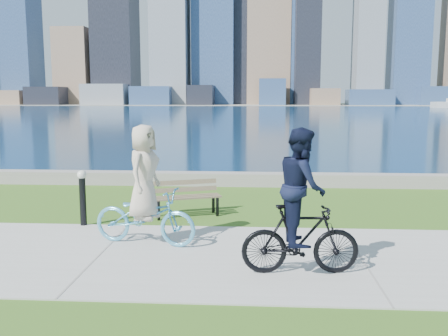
% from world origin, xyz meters
% --- Properties ---
extents(ground, '(320.00, 320.00, 0.00)m').
position_xyz_m(ground, '(0.00, 0.00, 0.00)').
color(ground, '#305717').
rests_on(ground, ground).
extents(concrete_path, '(80.00, 3.50, 0.02)m').
position_xyz_m(concrete_path, '(0.00, 0.00, 0.01)').
color(concrete_path, '#9F9F9A').
rests_on(concrete_path, ground).
extents(seawall, '(90.00, 0.50, 0.35)m').
position_xyz_m(seawall, '(0.00, 6.20, 0.17)').
color(seawall, gray).
rests_on(seawall, ground).
extents(bay_water, '(320.00, 131.00, 0.01)m').
position_xyz_m(bay_water, '(0.00, 72.00, 0.00)').
color(bay_water, '#0B294A').
rests_on(bay_water, ground).
extents(far_shore, '(320.00, 30.00, 0.12)m').
position_xyz_m(far_shore, '(0.00, 130.00, 0.06)').
color(far_shore, gray).
rests_on(far_shore, ground).
extents(city_skyline, '(176.15, 21.53, 76.00)m').
position_xyz_m(city_skyline, '(-1.32, 129.18, 21.46)').
color(city_skyline, black).
rests_on(city_skyline, ground).
extents(park_bench, '(1.47, 0.93, 0.72)m').
position_xyz_m(park_bench, '(-3.03, 2.65, 0.44)').
color(park_bench, black).
rests_on(park_bench, ground).
extents(bollard_lamp, '(0.17, 0.17, 1.07)m').
position_xyz_m(bollard_lamp, '(-4.86, 1.70, 0.61)').
color(bollard_lamp, black).
rests_on(bollard_lamp, ground).
extents(cyclist_woman, '(0.99, 1.86, 1.97)m').
position_xyz_m(cyclist_woman, '(-3.42, 0.58, 0.75)').
color(cyclist_woman, '#5CB7DF').
rests_on(cyclist_woman, ground).
extents(cyclist_man, '(0.64, 1.64, 2.02)m').
position_xyz_m(cyclist_man, '(-0.99, -0.66, 0.87)').
color(cyclist_man, black).
rests_on(cyclist_man, ground).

